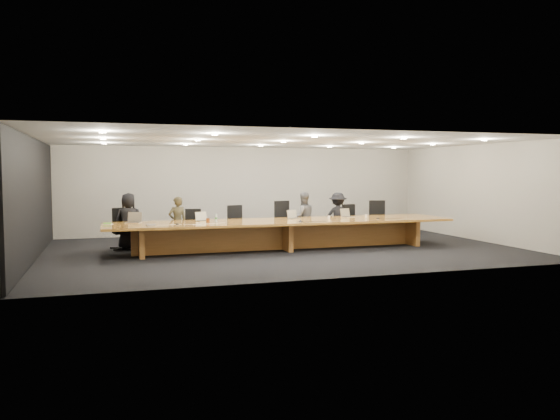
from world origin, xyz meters
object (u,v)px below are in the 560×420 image
object	(u,v)px
chair_left	(193,227)
av_box	(151,225)
laptop_e	(348,213)
person_d	(338,217)
paper_cup_far	(366,216)
mic_left	(177,224)
person_b	(177,222)
laptop_d	(294,214)
amber_mug	(208,220)
person_c	(303,217)
paper_cup_near	(329,217)
water_bottle	(216,218)
chair_right	(353,222)
mic_right	(378,218)
chair_mid_left	(239,224)
laptop_a	(133,217)
chair_mid_right	(287,221)
person_a	(129,221)
chair_far_left	(123,229)
chair_far_right	(379,219)
laptop_b	(203,216)
mic_center	(300,221)

from	to	relation	value
chair_left	av_box	bearing A→B (deg)	-114.69
laptop_e	person_d	bearing A→B (deg)	67.15
paper_cup_far	mic_left	xyz separation A→B (m)	(-5.17, -0.37, -0.03)
person_b	laptop_d	size ratio (longest dim) A/B	4.45
laptop_e	av_box	size ratio (longest dim) A/B	1.60
laptop_d	mic_left	size ratio (longest dim) A/B	2.52
av_box	mic_left	size ratio (longest dim) A/B	1.67
amber_mug	av_box	distance (m)	1.47
mic_left	av_box	bearing A→B (deg)	-167.71
person_c	amber_mug	xyz separation A→B (m)	(-2.94, -1.18, 0.09)
paper_cup_near	paper_cup_far	xyz separation A→B (m)	(1.09, -0.02, 0.00)
person_c	water_bottle	bearing A→B (deg)	24.60
person_c	paper_cup_near	world-z (taller)	person_c
chair_left	chair_right	distance (m)	4.69
mic_right	paper_cup_far	bearing A→B (deg)	116.21
chair_mid_left	mic_right	world-z (taller)	chair_mid_left
chair_right	laptop_a	size ratio (longest dim) A/B	3.04
laptop_d	mic_right	world-z (taller)	laptop_d
chair_mid_right	person_a	world-z (taller)	person_a
amber_mug	person_b	bearing A→B (deg)	118.13
chair_far_left	person_c	bearing A→B (deg)	-10.93
chair_mid_right	water_bottle	bearing A→B (deg)	-171.74
laptop_a	av_box	size ratio (longest dim) A/B	1.74
person_b	chair_far_right	bearing A→B (deg)	168.52
laptop_e	paper_cup_near	distance (m)	0.74
chair_far_left	paper_cup_far	distance (m)	6.46
laptop_e	amber_mug	distance (m)	3.98
laptop_b	paper_cup_far	size ratio (longest dim) A/B	3.48
person_b	av_box	distance (m)	1.75
chair_far_left	chair_mid_right	bearing A→B (deg)	-9.46
chair_far_left	person_d	size ratio (longest dim) A/B	0.78
person_b	av_box	size ratio (longest dim) A/B	6.70
chair_mid_right	mic_right	xyz separation A→B (m)	(2.06, -1.56, 0.16)
chair_far_right	water_bottle	distance (m)	5.35
laptop_e	paper_cup_far	bearing A→B (deg)	-54.03
mic_left	mic_center	distance (m)	3.06
chair_far_left	chair_mid_left	distance (m)	3.10
chair_mid_right	laptop_d	distance (m)	0.92
person_d	water_bottle	distance (m)	3.99
chair_right	amber_mug	bearing A→B (deg)	-177.19
person_b	person_d	distance (m)	4.64
chair_far_left	chair_far_right	bearing A→B (deg)	-10.13
laptop_d	laptop_a	bearing A→B (deg)	160.64
chair_mid_left	laptop_d	bearing A→B (deg)	-54.10
amber_mug	chair_mid_left	bearing A→B (deg)	50.75
amber_mug	person_d	bearing A→B (deg)	16.86
laptop_a	laptop_d	bearing A→B (deg)	21.29
paper_cup_near	mic_left	bearing A→B (deg)	-174.59
chair_mid_right	water_bottle	size ratio (longest dim) A/B	6.17
chair_mid_right	chair_far_right	distance (m)	2.93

